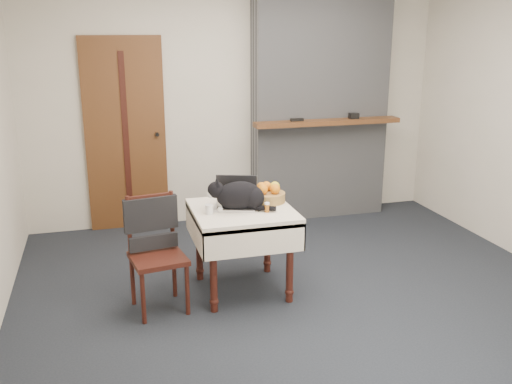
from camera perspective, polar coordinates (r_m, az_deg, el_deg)
ground at (r=4.74m, az=4.10°, el=-9.80°), size 4.50×4.50×0.00m
room_shell at (r=4.72m, az=2.61°, el=12.37°), size 4.52×4.01×2.61m
door at (r=6.08m, az=-12.91°, el=5.57°), size 0.82×0.10×2.00m
chimney at (r=6.36m, az=6.43°, el=9.04°), size 1.62×0.48×2.60m
side_table at (r=4.52m, az=-1.38°, el=-3.02°), size 0.78×0.78×0.70m
laptop at (r=4.53m, az=-2.04°, el=-0.71°), size 0.40×0.37×0.24m
cat at (r=4.43m, az=-1.61°, el=-0.39°), size 0.52×0.28×0.26m
cream_jar at (r=4.36m, az=-4.70°, el=-1.73°), size 0.07×0.07×0.07m
pill_bottle at (r=4.39m, az=1.11°, el=-1.53°), size 0.04×0.04×0.08m
fruit_basket at (r=4.65m, az=1.23°, el=-0.22°), size 0.28×0.28×0.16m
desk_clutter at (r=4.54m, az=0.79°, el=-1.38°), size 0.13×0.08×0.01m
chair at (r=4.36m, az=-10.16°, el=-4.41°), size 0.45×0.44×0.88m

